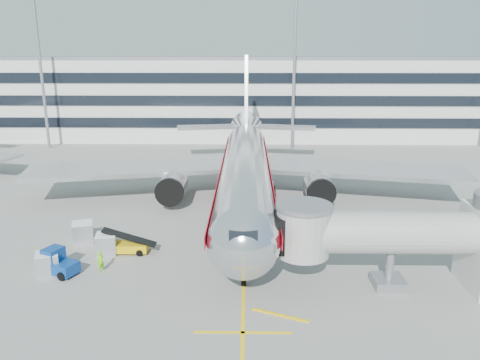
{
  "coord_description": "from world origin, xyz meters",
  "views": [
    {
      "loc": [
        0.26,
        -38.94,
        16.49
      ],
      "look_at": [
        -0.52,
        6.52,
        4.0
      ],
      "focal_mm": 35.0,
      "sensor_mm": 36.0,
      "label": 1
    }
  ],
  "objects_px": {
    "baggage_tug": "(58,263)",
    "ramp_worker": "(101,262)",
    "cargo_container_right": "(107,244)",
    "cargo_container_front": "(48,263)",
    "belt_loader": "(123,246)",
    "cargo_container_left": "(83,232)",
    "main_jet": "(245,166)"
  },
  "relations": [
    {
      "from": "belt_loader",
      "to": "ramp_worker",
      "type": "height_order",
      "value": "belt_loader"
    },
    {
      "from": "belt_loader",
      "to": "cargo_container_front",
      "type": "relative_size",
      "value": 2.11
    },
    {
      "from": "cargo_container_front",
      "to": "baggage_tug",
      "type": "bearing_deg",
      "value": 3.69
    },
    {
      "from": "cargo_container_right",
      "to": "cargo_container_front",
      "type": "bearing_deg",
      "value": -131.85
    },
    {
      "from": "belt_loader",
      "to": "main_jet",
      "type": "bearing_deg",
      "value": 53.94
    },
    {
      "from": "main_jet",
      "to": "cargo_container_left",
      "type": "xyz_separation_m",
      "value": [
        -14.45,
        -11.95,
        -3.3
      ]
    },
    {
      "from": "baggage_tug",
      "to": "cargo_container_front",
      "type": "xyz_separation_m",
      "value": [
        -0.78,
        -0.05,
        -0.02
      ]
    },
    {
      "from": "baggage_tug",
      "to": "cargo_container_right",
      "type": "height_order",
      "value": "baggage_tug"
    },
    {
      "from": "belt_loader",
      "to": "cargo_container_right",
      "type": "relative_size",
      "value": 2.35
    },
    {
      "from": "cargo_container_right",
      "to": "baggage_tug",
      "type": "bearing_deg",
      "value": -124.95
    },
    {
      "from": "cargo_container_front",
      "to": "main_jet",
      "type": "bearing_deg",
      "value": 50.39
    },
    {
      "from": "cargo_container_right",
      "to": "ramp_worker",
      "type": "relative_size",
      "value": 1.08
    },
    {
      "from": "main_jet",
      "to": "cargo_container_right",
      "type": "xyz_separation_m",
      "value": [
        -11.62,
        -14.35,
        -3.35
      ]
    },
    {
      "from": "belt_loader",
      "to": "ramp_worker",
      "type": "distance_m",
      "value": 3.75
    },
    {
      "from": "ramp_worker",
      "to": "baggage_tug",
      "type": "bearing_deg",
      "value": 132.77
    },
    {
      "from": "cargo_container_left",
      "to": "main_jet",
      "type": "bearing_deg",
      "value": 39.59
    },
    {
      "from": "main_jet",
      "to": "belt_loader",
      "type": "bearing_deg",
      "value": -126.06
    },
    {
      "from": "cargo_container_right",
      "to": "cargo_container_front",
      "type": "xyz_separation_m",
      "value": [
        -3.41,
        -3.81,
        -0.01
      ]
    },
    {
      "from": "cargo_container_front",
      "to": "belt_loader",
      "type": "bearing_deg",
      "value": 40.38
    },
    {
      "from": "baggage_tug",
      "to": "cargo_container_left",
      "type": "distance_m",
      "value": 6.17
    },
    {
      "from": "main_jet",
      "to": "ramp_worker",
      "type": "xyz_separation_m",
      "value": [
        -11.05,
        -17.8,
        -3.36
      ]
    },
    {
      "from": "baggage_tug",
      "to": "cargo_container_left",
      "type": "xyz_separation_m",
      "value": [
        -0.2,
        6.17,
        0.04
      ]
    },
    {
      "from": "cargo_container_right",
      "to": "cargo_container_left",
      "type": "bearing_deg",
      "value": 139.61
    },
    {
      "from": "cargo_container_left",
      "to": "cargo_container_right",
      "type": "xyz_separation_m",
      "value": [
        2.83,
        -2.41,
        -0.05
      ]
    },
    {
      "from": "cargo_container_left",
      "to": "belt_loader",
      "type": "bearing_deg",
      "value": -27.79
    },
    {
      "from": "main_jet",
      "to": "ramp_worker",
      "type": "relative_size",
      "value": 29.09
    },
    {
      "from": "ramp_worker",
      "to": "belt_loader",
      "type": "bearing_deg",
      "value": 25.47
    },
    {
      "from": "baggage_tug",
      "to": "cargo_container_right",
      "type": "relative_size",
      "value": 1.65
    },
    {
      "from": "baggage_tug",
      "to": "cargo_container_right",
      "type": "bearing_deg",
      "value": 55.05
    },
    {
      "from": "belt_loader",
      "to": "cargo_container_left",
      "type": "bearing_deg",
      "value": 152.21
    },
    {
      "from": "baggage_tug",
      "to": "cargo_container_front",
      "type": "bearing_deg",
      "value": -176.31
    },
    {
      "from": "baggage_tug",
      "to": "ramp_worker",
      "type": "bearing_deg",
      "value": 5.68
    }
  ]
}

